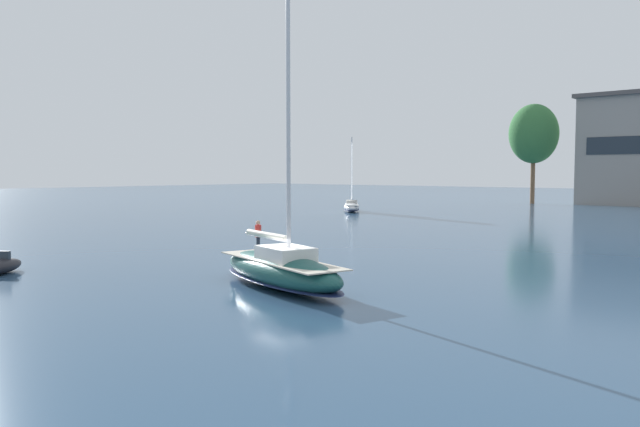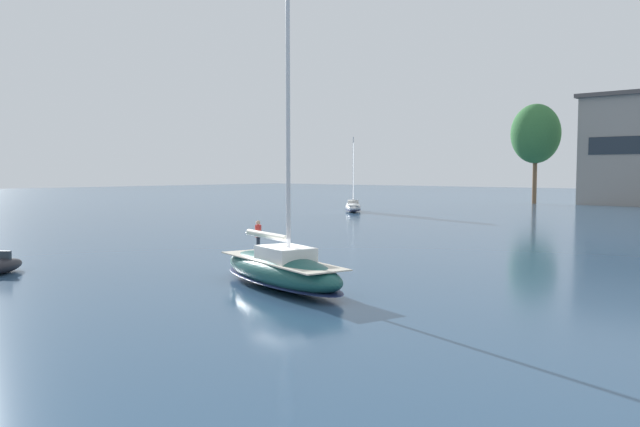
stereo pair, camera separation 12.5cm
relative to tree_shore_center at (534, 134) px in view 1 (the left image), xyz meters
The scene contains 5 objects.
ground_plane 92.25m from the tree_shore_center, 75.62° to the right, with size 400.00×400.00×0.00m, color #2D4C6B.
tree_shore_center is the anchor object (origin of this frame).
sailboat_main 92.14m from the tree_shore_center, 75.61° to the right, with size 10.58×5.60×14.01m.
sailboat_moored_far_slip 42.33m from the tree_shore_center, 105.66° to the right, with size 6.65×7.47×10.79m.
motor_tender 96.82m from the tree_shore_center, 85.38° to the right, with size 3.13×3.61×1.32m.
Camera 1 is at (21.35, -21.93, 5.73)m, focal length 35.00 mm.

